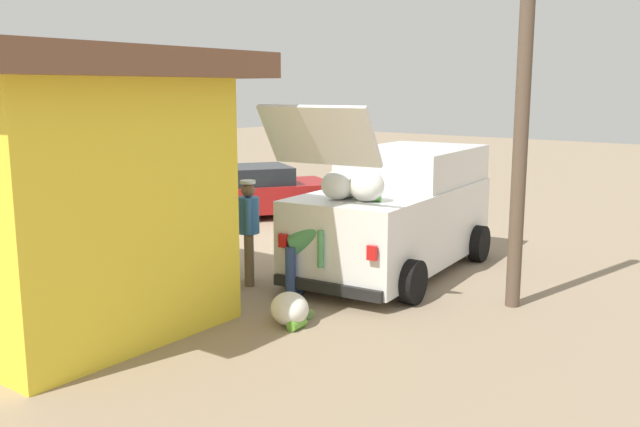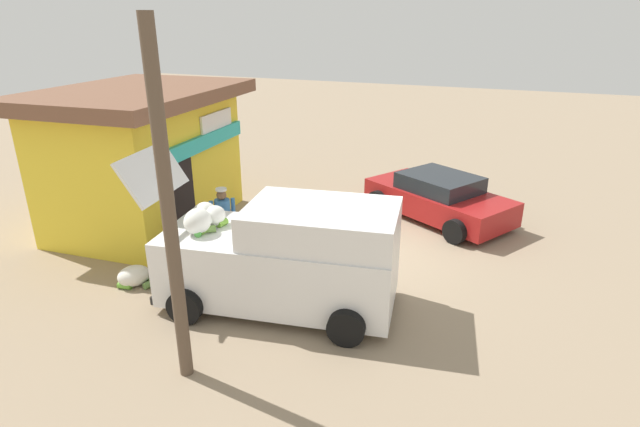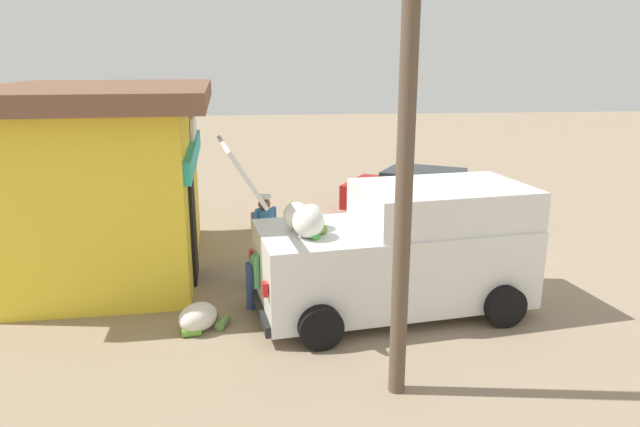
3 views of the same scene
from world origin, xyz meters
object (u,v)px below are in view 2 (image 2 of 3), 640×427
storefront_bar (144,156)px  unloaded_banana_pile (135,276)px  customer_bending (190,247)px  parked_sedan (438,198)px  paint_bucket (284,200)px  delivery_van (286,256)px  vendor_standing (223,218)px

storefront_bar → unloaded_banana_pile: storefront_bar is taller
customer_bending → unloaded_banana_pile: size_ratio=1.42×
parked_sedan → customer_bending: (-5.39, 4.09, 0.20)m
parked_sedan → paint_bucket: parked_sedan is taller
storefront_bar → unloaded_banana_pile: bearing=-146.7°
delivery_van → vendor_standing: delivery_van is taller
delivery_van → parked_sedan: size_ratio=1.17×
unloaded_banana_pile → parked_sedan: bearing=-40.6°
delivery_van → parked_sedan: 5.83m
paint_bucket → customer_bending: bearing=-178.1°
unloaded_banana_pile → delivery_van: bearing=-81.6°
paint_bucket → parked_sedan: bearing=-80.7°
delivery_van → customer_bending: bearing=87.7°
storefront_bar → paint_bucket: 3.97m
delivery_van → unloaded_banana_pile: size_ratio=5.72×
unloaded_banana_pile → paint_bucket: size_ratio=2.19×
storefront_bar → paint_bucket: bearing=-49.0°
vendor_standing → unloaded_banana_pile: 2.20m
vendor_standing → paint_bucket: (3.45, 0.18, -0.74)m
delivery_van → paint_bucket: delivery_van is taller
customer_bending → unloaded_banana_pile: bearing=119.1°
storefront_bar → vendor_standing: 3.23m
vendor_standing → paint_bucket: bearing=3.0°
storefront_bar → vendor_standing: bearing=-110.2°
storefront_bar → parked_sedan: bearing=-66.3°
customer_bending → unloaded_banana_pile: 1.29m
vendor_standing → customer_bending: bearing=179.0°
paint_bucket → storefront_bar: bearing=131.0°
delivery_van → paint_bucket: 5.39m
delivery_van → paint_bucket: (4.79, 2.33, -0.81)m
parked_sedan → paint_bucket: 4.32m
vendor_standing → customer_bending: 1.26m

